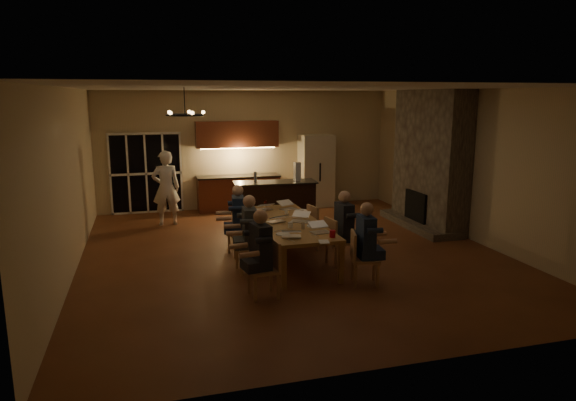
# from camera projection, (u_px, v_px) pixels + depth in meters

# --- Properties ---
(floor) EXTENTS (9.00, 9.00, 0.00)m
(floor) POSITION_uv_depth(u_px,v_px,m) (292.00, 253.00, 10.17)
(floor) COLOR brown
(floor) RESTS_ON ground
(back_wall) EXTENTS (8.00, 0.04, 3.20)m
(back_wall) POSITION_uv_depth(u_px,v_px,m) (247.00, 150.00, 14.11)
(back_wall) COLOR tan
(back_wall) RESTS_ON ground
(left_wall) EXTENTS (0.04, 9.00, 3.20)m
(left_wall) POSITION_uv_depth(u_px,v_px,m) (67.00, 183.00, 8.78)
(left_wall) COLOR tan
(left_wall) RESTS_ON ground
(right_wall) EXTENTS (0.04, 9.00, 3.20)m
(right_wall) POSITION_uv_depth(u_px,v_px,m) (473.00, 166.00, 10.90)
(right_wall) COLOR tan
(right_wall) RESTS_ON ground
(ceiling) EXTENTS (8.00, 9.00, 0.04)m
(ceiling) POSITION_uv_depth(u_px,v_px,m) (292.00, 87.00, 9.52)
(ceiling) COLOR white
(ceiling) RESTS_ON back_wall
(french_doors) EXTENTS (1.86, 0.08, 2.10)m
(french_doors) POSITION_uv_depth(u_px,v_px,m) (146.00, 174.00, 13.46)
(french_doors) COLOR black
(french_doors) RESTS_ON ground
(fireplace) EXTENTS (0.58, 2.50, 3.20)m
(fireplace) POSITION_uv_depth(u_px,v_px,m) (430.00, 159.00, 11.95)
(fireplace) COLOR #5F574A
(fireplace) RESTS_ON ground
(kitchenette) EXTENTS (2.24, 0.68, 2.40)m
(kitchenette) POSITION_uv_depth(u_px,v_px,m) (238.00, 166.00, 13.81)
(kitchenette) COLOR brown
(kitchenette) RESTS_ON ground
(refrigerator) EXTENTS (0.90, 0.68, 2.00)m
(refrigerator) POSITION_uv_depth(u_px,v_px,m) (316.00, 170.00, 14.38)
(refrigerator) COLOR beige
(refrigerator) RESTS_ON ground
(dining_table) EXTENTS (1.10, 3.00, 0.75)m
(dining_table) POSITION_uv_depth(u_px,v_px,m) (289.00, 241.00, 9.68)
(dining_table) COLOR #A67242
(dining_table) RESTS_ON ground
(bar_island) EXTENTS (1.99, 0.82, 1.08)m
(bar_island) POSITION_uv_depth(u_px,v_px,m) (275.00, 204.00, 12.14)
(bar_island) COLOR black
(bar_island) RESTS_ON ground
(chair_left_near) EXTENTS (0.47, 0.47, 0.89)m
(chair_left_near) POSITION_uv_depth(u_px,v_px,m) (263.00, 269.00, 7.87)
(chair_left_near) COLOR tan
(chair_left_near) RESTS_ON ground
(chair_left_mid) EXTENTS (0.46, 0.46, 0.89)m
(chair_left_mid) POSITION_uv_depth(u_px,v_px,m) (249.00, 247.00, 9.03)
(chair_left_mid) COLOR tan
(chair_left_mid) RESTS_ON ground
(chair_left_far) EXTENTS (0.50, 0.50, 0.89)m
(chair_left_far) POSITION_uv_depth(u_px,v_px,m) (240.00, 233.00, 9.96)
(chair_left_far) COLOR tan
(chair_left_far) RESTS_ON ground
(chair_right_near) EXTENTS (0.54, 0.54, 0.89)m
(chair_right_near) POSITION_uv_depth(u_px,v_px,m) (365.00, 258.00, 8.41)
(chair_right_near) COLOR tan
(chair_right_near) RESTS_ON ground
(chair_right_mid) EXTENTS (0.50, 0.50, 0.89)m
(chair_right_mid) POSITION_uv_depth(u_px,v_px,m) (340.00, 241.00, 9.39)
(chair_right_mid) COLOR tan
(chair_right_mid) RESTS_ON ground
(chair_right_far) EXTENTS (0.51, 0.51, 0.89)m
(chair_right_far) POSITION_uv_depth(u_px,v_px,m) (321.00, 226.00, 10.45)
(chair_right_far) COLOR tan
(chair_right_far) RESTS_ON ground
(person_left_near) EXTENTS (0.69, 0.69, 1.38)m
(person_left_near) POSITION_uv_depth(u_px,v_px,m) (261.00, 253.00, 7.85)
(person_left_near) COLOR #21222A
(person_left_near) RESTS_ON ground
(person_right_near) EXTENTS (0.66, 0.66, 1.38)m
(person_right_near) POSITION_uv_depth(u_px,v_px,m) (366.00, 244.00, 8.37)
(person_right_near) COLOR navy
(person_right_near) RESTS_ON ground
(person_left_mid) EXTENTS (0.64, 0.64, 1.38)m
(person_left_mid) POSITION_uv_depth(u_px,v_px,m) (250.00, 234.00, 8.97)
(person_left_mid) COLOR #3A3F45
(person_left_mid) RESTS_ON ground
(person_right_mid) EXTENTS (0.63, 0.63, 1.38)m
(person_right_mid) POSITION_uv_depth(u_px,v_px,m) (344.00, 228.00, 9.36)
(person_right_mid) COLOR #21222A
(person_right_mid) RESTS_ON ground
(person_left_far) EXTENTS (0.67, 0.67, 1.38)m
(person_left_far) POSITION_uv_depth(u_px,v_px,m) (238.00, 220.00, 9.98)
(person_left_far) COLOR navy
(person_left_far) RESTS_ON ground
(standing_person) EXTENTS (0.68, 0.47, 1.80)m
(standing_person) POSITION_uv_depth(u_px,v_px,m) (166.00, 188.00, 12.24)
(standing_person) COLOR white
(standing_person) RESTS_ON ground
(chandelier) EXTENTS (0.63, 0.63, 0.03)m
(chandelier) POSITION_uv_depth(u_px,v_px,m) (185.00, 115.00, 8.43)
(chandelier) COLOR black
(chandelier) RESTS_ON ceiling
(laptop_a) EXTENTS (0.38, 0.36, 0.23)m
(laptop_a) POSITION_uv_depth(u_px,v_px,m) (291.00, 230.00, 8.54)
(laptop_a) COLOR silver
(laptop_a) RESTS_ON dining_table
(laptop_b) EXTENTS (0.35, 0.32, 0.23)m
(laptop_b) POSITION_uv_depth(u_px,v_px,m) (321.00, 226.00, 8.79)
(laptop_b) COLOR silver
(laptop_b) RESTS_ON dining_table
(laptop_c) EXTENTS (0.40, 0.37, 0.23)m
(laptop_c) POSITION_uv_depth(u_px,v_px,m) (276.00, 216.00, 9.54)
(laptop_c) COLOR silver
(laptop_c) RESTS_ON dining_table
(laptop_d) EXTENTS (0.42, 0.41, 0.23)m
(laptop_d) POSITION_uv_depth(u_px,v_px,m) (300.00, 216.00, 9.56)
(laptop_d) COLOR silver
(laptop_d) RESTS_ON dining_table
(laptop_e) EXTENTS (0.36, 0.32, 0.23)m
(laptop_e) POSITION_uv_depth(u_px,v_px,m) (264.00, 204.00, 10.55)
(laptop_e) COLOR silver
(laptop_e) RESTS_ON dining_table
(laptop_f) EXTENTS (0.40, 0.37, 0.23)m
(laptop_f) POSITION_uv_depth(u_px,v_px,m) (288.00, 204.00, 10.59)
(laptop_f) COLOR silver
(laptop_f) RESTS_ON dining_table
(mug_front) EXTENTS (0.09, 0.09, 0.10)m
(mug_front) POSITION_uv_depth(u_px,v_px,m) (290.00, 225.00, 9.13)
(mug_front) COLOR white
(mug_front) RESTS_ON dining_table
(mug_mid) EXTENTS (0.07, 0.07, 0.10)m
(mug_mid) POSITION_uv_depth(u_px,v_px,m) (287.00, 211.00, 10.21)
(mug_mid) COLOR white
(mug_mid) RESTS_ON dining_table
(mug_back) EXTENTS (0.08, 0.08, 0.10)m
(mug_back) POSITION_uv_depth(u_px,v_px,m) (264.00, 211.00, 10.25)
(mug_back) COLOR white
(mug_back) RESTS_ON dining_table
(redcup_near) EXTENTS (0.10, 0.10, 0.12)m
(redcup_near) POSITION_uv_depth(u_px,v_px,m) (333.00, 234.00, 8.51)
(redcup_near) COLOR #B30B19
(redcup_near) RESTS_ON dining_table
(redcup_mid) EXTENTS (0.09, 0.09, 0.12)m
(redcup_mid) POSITION_uv_depth(u_px,v_px,m) (260.00, 215.00, 9.88)
(redcup_mid) COLOR #B30B19
(redcup_mid) RESTS_ON dining_table
(can_silver) EXTENTS (0.06, 0.06, 0.12)m
(can_silver) POSITION_uv_depth(u_px,v_px,m) (303.00, 226.00, 9.03)
(can_silver) COLOR #B2B2B7
(can_silver) RESTS_ON dining_table
(can_cola) EXTENTS (0.07, 0.07, 0.12)m
(can_cola) POSITION_uv_depth(u_px,v_px,m) (266.00, 203.00, 10.93)
(can_cola) COLOR #3F0F0C
(can_cola) RESTS_ON dining_table
(can_right) EXTENTS (0.07, 0.07, 0.12)m
(can_right) POSITION_uv_depth(u_px,v_px,m) (302.00, 214.00, 9.96)
(can_right) COLOR #B2B2B7
(can_right) RESTS_ON dining_table
(plate_near) EXTENTS (0.23, 0.23, 0.02)m
(plate_near) POSITION_uv_depth(u_px,v_px,m) (313.00, 226.00, 9.23)
(plate_near) COLOR white
(plate_near) RESTS_ON dining_table
(plate_left) EXTENTS (0.24, 0.24, 0.02)m
(plate_left) POSITION_uv_depth(u_px,v_px,m) (283.00, 234.00, 8.69)
(plate_left) COLOR white
(plate_left) RESTS_ON dining_table
(plate_far) EXTENTS (0.26, 0.26, 0.02)m
(plate_far) POSITION_uv_depth(u_px,v_px,m) (301.00, 211.00, 10.46)
(plate_far) COLOR white
(plate_far) RESTS_ON dining_table
(notepad) EXTENTS (0.20, 0.25, 0.01)m
(notepad) POSITION_uv_depth(u_px,v_px,m) (324.00, 242.00, 8.24)
(notepad) COLOR white
(notepad) RESTS_ON dining_table
(bar_bottle) EXTENTS (0.08, 0.08, 0.24)m
(bar_bottle) POSITION_uv_depth(u_px,v_px,m) (255.00, 177.00, 11.98)
(bar_bottle) COLOR #99999E
(bar_bottle) RESTS_ON bar_island
(bar_blender) EXTENTS (0.15, 0.15, 0.43)m
(bar_blender) POSITION_uv_depth(u_px,v_px,m) (297.00, 171.00, 12.16)
(bar_blender) COLOR silver
(bar_blender) RESTS_ON bar_island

